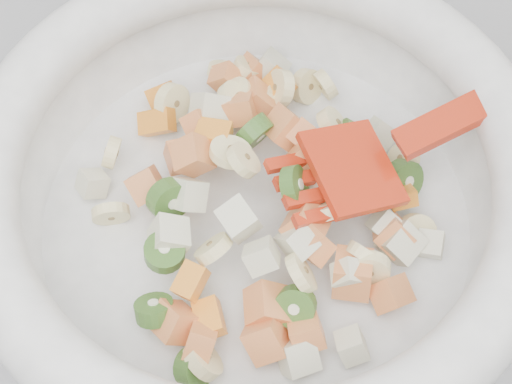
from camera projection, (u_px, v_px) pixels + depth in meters
name	position (u px, v px, depth m)	size (l,w,h in m)	color
counter	(386.00, 352.00, 0.96)	(2.00, 0.60, 0.90)	#97979C
mixing_bowl	(257.00, 184.00, 0.49)	(0.47, 0.36, 0.12)	white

